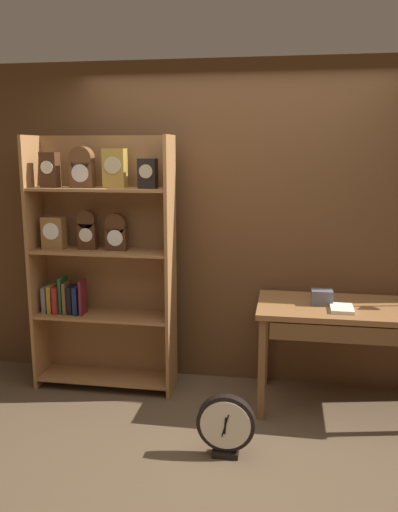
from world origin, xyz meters
TOP-DOWN VIEW (x-y plane):
  - ground_plane at (0.00, 0.00)m, footprint 10.00×10.00m
  - back_wood_panel at (0.00, 1.34)m, footprint 4.80×0.05m
  - bookshelf at (-1.08, 1.00)m, footprint 1.12×0.32m
  - workbench at (0.85, 0.91)m, footprint 1.32×0.68m
  - toolbox_small at (0.65, 0.94)m, footprint 0.15×0.11m
  - open_repair_manual at (0.79, 0.81)m, footprint 0.16×0.22m
  - round_clock_large at (0.04, 0.13)m, footprint 0.37×0.11m

SIDE VIEW (x-z plane):
  - ground_plane at x=0.00m, z-range 0.00..0.00m
  - round_clock_large at x=0.04m, z-range 0.00..0.42m
  - workbench at x=0.85m, z-range 0.31..1.10m
  - open_repair_manual at x=0.79m, z-range 0.79..0.82m
  - toolbox_small at x=0.65m, z-range 0.79..0.90m
  - bookshelf at x=-1.08m, z-range 0.09..2.10m
  - back_wood_panel at x=0.00m, z-range 0.00..2.60m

